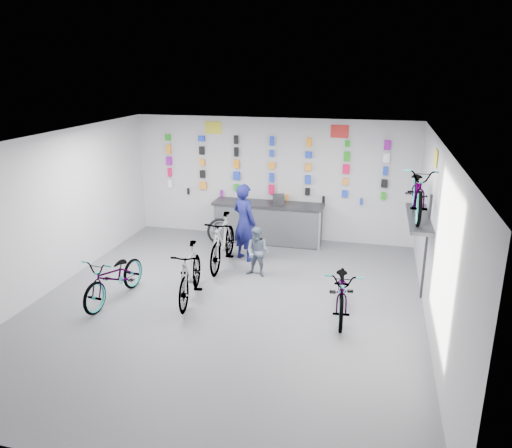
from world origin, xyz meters
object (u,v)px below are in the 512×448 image
(bike_left, at_px, (115,277))
(bike_right, at_px, (343,290))
(customer, at_px, (258,252))
(bike_center, at_px, (190,273))
(bike_service, at_px, (223,241))
(clerk, at_px, (244,222))
(counter, at_px, (268,223))

(bike_left, bearing_deg, bike_right, 12.71)
(bike_left, distance_m, customer, 2.87)
(bike_center, distance_m, customer, 1.67)
(bike_right, bearing_deg, bike_left, -178.08)
(customer, bearing_deg, bike_service, 166.73)
(bike_right, relative_size, clerk, 1.04)
(bike_center, height_order, customer, customer)
(bike_service, relative_size, clerk, 1.09)
(bike_center, bearing_deg, bike_service, 78.57)
(bike_left, bearing_deg, bike_service, 61.91)
(bike_left, relative_size, clerk, 1.01)
(counter, bearing_deg, bike_service, -109.41)
(clerk, relative_size, customer, 1.66)
(bike_service, distance_m, customer, 0.93)
(bike_left, relative_size, customer, 1.67)
(bike_left, bearing_deg, bike_center, 21.49)
(clerk, bearing_deg, customer, 151.79)
(counter, bearing_deg, bike_left, -118.31)
(bike_service, bearing_deg, customer, -24.04)
(counter, xyz_separation_m, bike_center, (-0.71, -3.46, 0.04))
(bike_center, xyz_separation_m, bike_service, (0.09, 1.71, 0.04))
(bike_service, bearing_deg, bike_right, -33.22)
(bike_center, xyz_separation_m, customer, (0.95, 1.36, 0.00))
(bike_right, xyz_separation_m, customer, (-1.83, 1.29, 0.05))
(counter, relative_size, bike_service, 1.43)
(clerk, bearing_deg, bike_center, 109.79)
(counter, xyz_separation_m, bike_left, (-2.05, -3.81, -0.03))
(customer, bearing_deg, bike_center, -116.12)
(counter, distance_m, bike_left, 4.33)
(counter, relative_size, bike_left, 1.54)
(bike_left, xyz_separation_m, bike_center, (1.34, 0.35, 0.06))
(bike_left, relative_size, bike_center, 1.01)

